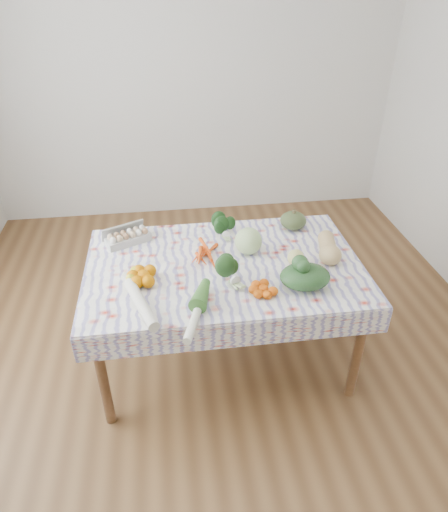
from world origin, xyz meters
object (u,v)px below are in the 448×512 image
(cabbage, at_px, (248,241))
(kabocha_squash, at_px, (293,220))
(butternut_squash, at_px, (329,247))
(grapefruit, at_px, (296,258))
(dining_table, at_px, (224,275))
(egg_carton, at_px, (128,238))

(cabbage, bearing_deg, kabocha_squash, 36.70)
(kabocha_squash, bearing_deg, butternut_squash, -72.22)
(cabbage, xyz_separation_m, grapefruit, (0.26, -0.17, -0.03))
(cabbage, bearing_deg, dining_table, -147.38)
(dining_table, distance_m, cabbage, 0.26)
(dining_table, distance_m, butternut_squash, 0.67)
(kabocha_squash, xyz_separation_m, grapefruit, (-0.10, -0.44, -0.01))
(egg_carton, relative_size, kabocha_squash, 1.61)
(kabocha_squash, relative_size, cabbage, 1.04)
(cabbage, distance_m, butternut_squash, 0.49)
(egg_carton, bearing_deg, butternut_squash, -40.03)
(dining_table, distance_m, kabocha_squash, 0.66)
(egg_carton, bearing_deg, kabocha_squash, -22.51)
(egg_carton, height_order, butternut_squash, butternut_squash)
(dining_table, bearing_deg, egg_carton, 150.58)
(butternut_squash, bearing_deg, kabocha_squash, 119.79)
(kabocha_squash, relative_size, grapefruit, 1.73)
(dining_table, bearing_deg, cabbage, 32.62)
(cabbage, relative_size, grapefruit, 1.66)
(egg_carton, bearing_deg, cabbage, -41.46)
(dining_table, relative_size, kabocha_squash, 9.00)
(dining_table, relative_size, butternut_squash, 5.52)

